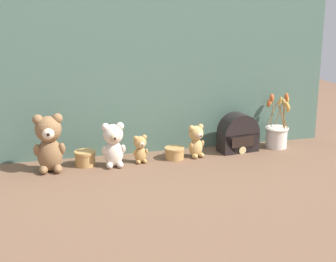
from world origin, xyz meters
name	(u,v)px	position (x,y,z in m)	size (l,w,h in m)	color
ground_plane	(169,160)	(0.00, 0.00, 0.00)	(4.00, 4.00, 0.00)	brown
backdrop_wall	(160,77)	(0.00, 0.17, 0.39)	(1.83, 0.02, 0.79)	#4C6B5B
teddy_bear_large	(49,142)	(-0.58, 0.00, 0.14)	(0.15, 0.14, 0.28)	olive
teddy_bear_medium	(113,144)	(-0.28, -0.02, 0.11)	(0.11, 0.11, 0.22)	beige
teddy_bear_small	(196,140)	(0.15, 0.01, 0.09)	(0.10, 0.09, 0.17)	tan
teddy_bear_tiny	(140,148)	(-0.15, 0.00, 0.07)	(0.08, 0.07, 0.14)	tan
flower_vase	(277,133)	(0.62, 0.06, 0.08)	(0.13, 0.19, 0.30)	silver
vintage_radio	(238,136)	(0.39, 0.05, 0.08)	(0.21, 0.13, 0.21)	black
decorative_tin_tall	(85,158)	(-0.41, 0.03, 0.04)	(0.10, 0.10, 0.07)	tan
decorative_tin_short	(174,153)	(0.03, 0.02, 0.03)	(0.10, 0.10, 0.06)	tan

